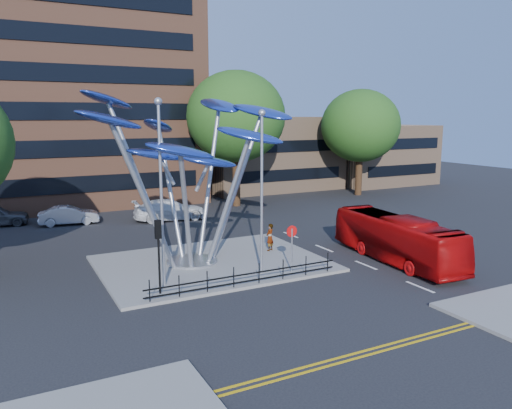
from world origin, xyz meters
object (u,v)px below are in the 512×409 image
pedestrian (270,237)px  street_lamp_left (161,177)px  street_lamp_right (262,178)px  parked_car_right (170,210)px  red_bus (396,239)px  tree_far (360,126)px  no_entry_sign_island (292,241)px  traffic_light_island (158,241)px  leaf_sculpture (187,140)px  tree_right (236,117)px  parked_car_mid (69,215)px

pedestrian → street_lamp_left: bearing=-8.8°
street_lamp_right → parked_car_right: bearing=89.5°
red_bus → parked_car_right: bearing=119.8°
tree_far → no_entry_sign_island: bearing=-135.7°
street_lamp_left → red_bus: street_lamp_left is taller
tree_far → traffic_light_island: size_ratio=3.16×
tree_far → street_lamp_left: size_ratio=1.23×
leaf_sculpture → parked_car_right: 13.74m
red_bus → pedestrian: (-5.50, 4.76, -0.34)m
traffic_light_island → pedestrian: size_ratio=2.09×
tree_far → tree_right: bearing=-180.0°
street_lamp_left → parked_car_mid: (-2.17, 17.11, -4.64)m
leaf_sculpture → traffic_light_island: (-2.93, -4.18, -4.26)m
tree_right → parked_car_right: tree_right is taller
traffic_light_island → street_lamp_left: bearing=63.4°
tree_right → street_lamp_right: (-7.50, -19.00, -2.94)m
leaf_sculpture → no_entry_sign_island: leaf_sculpture is taller
parked_car_mid → tree_right: bearing=-77.2°
street_lamp_right → pedestrian: bearing=55.5°
street_lamp_right → traffic_light_island: bearing=-174.8°
leaf_sculpture → pedestrian: bearing=-0.4°
street_lamp_right → pedestrian: size_ratio=5.05×
street_lamp_left → pedestrian: bearing=22.7°
pedestrian → parked_car_right: pedestrian is taller
leaf_sculpture → red_bus: (10.57, -4.80, -5.56)m
tree_far → parked_car_mid: tree_far is taller
tree_right → parked_car_mid: bearing=-174.6°
street_lamp_left → street_lamp_right: bearing=-5.7°
parked_car_right → leaf_sculpture: bearing=173.0°
no_entry_sign_island → street_lamp_right: bearing=162.1°
traffic_light_island → parked_car_right: (5.65, 16.21, -1.80)m
tree_right → street_lamp_left: tree_right is taller
traffic_light_island → parked_car_mid: traffic_light_island is taller
tree_right → no_entry_sign_island: (-6.00, -19.48, -6.22)m
traffic_light_island → red_bus: traffic_light_island is taller
pedestrian → parked_car_mid: size_ratio=0.38×
tree_far → street_lamp_right: 28.76m
street_lamp_right → red_bus: bearing=-7.9°
leaf_sculpture → pedestrian: 7.78m
tree_far → leaf_sculpture: tree_far is taller
leaf_sculpture → traffic_light_island: 6.65m
no_entry_sign_island → traffic_light_island: bearing=-179.9°
red_bus → parked_car_right: size_ratio=1.67×
pedestrian → tree_right: bearing=-139.5°
traffic_light_island → no_entry_sign_island: (7.00, 0.02, -0.80)m
tree_far → traffic_light_island: 33.61m
street_lamp_right → parked_car_right: street_lamp_right is taller
traffic_light_island → red_bus: size_ratio=0.36×
leaf_sculpture → tree_right: bearing=56.7°
street_lamp_left → parked_car_mid: size_ratio=2.04×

